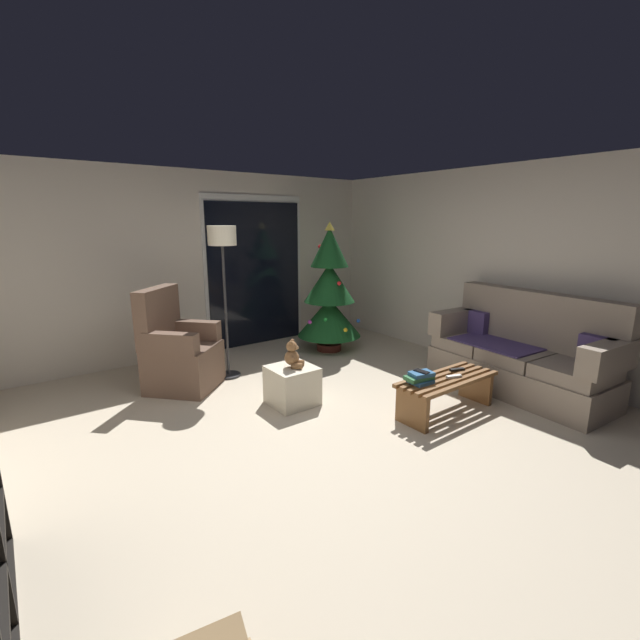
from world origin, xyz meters
The scene contains 16 objects.
ground_plane centered at (0.00, 0.00, 0.00)m, with size 7.00×7.00×0.00m, color beige.
wall_back centered at (0.00, 3.06, 1.25)m, with size 5.72×0.12×2.50m, color beige.
wall_right centered at (2.86, 0.00, 1.25)m, with size 0.12×6.00×2.50m, color beige.
patio_door_frame centered at (0.91, 2.99, 1.10)m, with size 1.60×0.02×2.20m, color silver.
patio_door_glass centered at (0.91, 2.97, 1.05)m, with size 1.50×0.02×2.10m, color black.
couch centered at (2.32, -0.43, 0.40)m, with size 0.92×1.99×1.08m.
coffee_table centered at (1.17, -0.32, 0.25)m, with size 1.10×0.40×0.36m.
remote_white centered at (1.22, -0.36, 0.38)m, with size 0.04×0.16×0.02m, color silver.
remote_black centered at (1.41, -0.26, 0.38)m, with size 0.04×0.16×0.02m, color black.
book_stack centered at (0.84, -0.26, 0.42)m, with size 0.28×0.20×0.11m.
cell_phone centered at (0.86, -0.26, 0.48)m, with size 0.07×0.14×0.01m, color black.
christmas_tree centered at (1.55, 2.02, 0.81)m, with size 0.91×0.91×1.83m.
armchair centered at (-0.68, 1.88, 0.40)m, with size 0.97×0.97×1.13m.
floor_lamp centered at (-0.09, 1.89, 1.51)m, with size 0.32×0.32×1.78m.
ottoman centered at (0.09, 0.76, 0.20)m, with size 0.44×0.44×0.39m, color beige.
teddy_bear_chestnut centered at (0.09, 0.75, 0.52)m, with size 0.21×0.21×0.29m.
Camera 1 is at (-2.15, -2.71, 1.84)m, focal length 24.10 mm.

